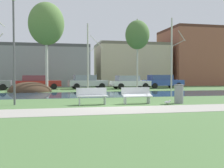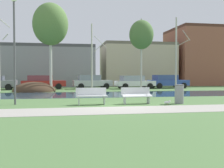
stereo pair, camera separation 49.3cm
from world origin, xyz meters
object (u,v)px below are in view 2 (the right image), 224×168
at_px(seagull, 167,102).
at_px(streetlamp, 14,32).
at_px(parked_wagon_fourth_white, 134,82).
at_px(parked_sedan_second_red, 43,82).
at_px(bench_right, 136,95).
at_px(bench_left, 91,95).
at_px(parked_suv_fifth_blue, 167,81).
at_px(trash_bin, 179,94).
at_px(parked_hatch_third_silver, 91,82).

bearing_deg(seagull, streetlamp, 169.37).
bearing_deg(parked_wagon_fourth_white, parked_sedan_second_red, 175.70).
relative_size(bench_right, seagull, 4.08).
xyz_separation_m(bench_right, streetlamp, (-6.30, 0.69, 3.25)).
distance_m(bench_left, parked_suv_fifth_blue, 18.50).
bearing_deg(bench_left, parked_suv_fifth_blue, 56.31).
bearing_deg(seagull, parked_suv_fifth_blue, 68.33).
height_order(bench_left, trash_bin, trash_bin).
bearing_deg(streetlamp, parked_wagon_fourth_white, 54.73).
height_order(trash_bin, parked_wagon_fourth_white, parked_wagon_fourth_white).
bearing_deg(bench_left, parked_wagon_fourth_white, 67.57).
relative_size(trash_bin, parked_wagon_fourth_white, 0.23).
bearing_deg(parked_suv_fifth_blue, trash_bin, -109.55).
distance_m(seagull, parked_suv_fifth_blue, 17.40).
height_order(parked_wagon_fourth_white, parked_suv_fifth_blue, parked_suv_fifth_blue).
relative_size(bench_left, seagull, 4.08).
relative_size(bench_left, bench_right, 1.00).
distance_m(trash_bin, parked_wagon_fourth_white, 15.32).
xyz_separation_m(bench_left, parked_sedan_second_red, (-3.81, 15.67, 0.31)).
height_order(trash_bin, parked_suv_fifth_blue, parked_suv_fifth_blue).
distance_m(bench_right, streetlamp, 7.12).
relative_size(trash_bin, parked_suv_fifth_blue, 0.22).
xyz_separation_m(seagull, parked_hatch_third_silver, (-2.38, 16.41, 0.67)).
bearing_deg(trash_bin, bench_left, 176.00).
bearing_deg(bench_left, parked_sedan_second_red, 103.67).
xyz_separation_m(trash_bin, parked_hatch_third_silver, (-3.21, 15.97, 0.27)).
bearing_deg(bench_left, parked_hatch_third_silver, 84.65).
bearing_deg(parked_sedan_second_red, bench_right, -68.39).
bearing_deg(parked_hatch_third_silver, parked_wagon_fourth_white, -8.74).
height_order(trash_bin, parked_hatch_third_silver, parked_hatch_third_silver).
distance_m(streetlamp, parked_wagon_fourth_white, 17.67).
xyz_separation_m(trash_bin, parked_wagon_fourth_white, (1.48, 15.25, 0.24)).
relative_size(bench_left, streetlamp, 0.29).
bearing_deg(seagull, parked_hatch_third_silver, 98.25).
relative_size(bench_left, trash_bin, 1.57).
relative_size(bench_right, parked_wagon_fourth_white, 0.36).
bearing_deg(parked_suv_fifth_blue, seagull, -111.67).
bearing_deg(trash_bin, bench_right, 171.85).
xyz_separation_m(bench_left, bench_right, (2.40, 0.00, 0.00)).
xyz_separation_m(seagull, parked_sedan_second_red, (-7.65, 16.43, 0.66)).
distance_m(parked_wagon_fourth_white, parked_suv_fifth_blue, 4.13).
xyz_separation_m(bench_right, seagull, (1.45, -0.76, -0.34)).
xyz_separation_m(bench_right, parked_sedan_second_red, (-6.21, 15.67, 0.31)).
height_order(bench_right, streetlamp, streetlamp).
distance_m(bench_right, parked_wagon_fourth_white, 15.39).
xyz_separation_m(bench_right, trash_bin, (2.28, -0.33, 0.06)).
height_order(bench_right, parked_suv_fifth_blue, parked_suv_fifth_blue).
relative_size(parked_hatch_third_silver, parked_suv_fifth_blue, 0.92).
bearing_deg(bench_right, parked_hatch_third_silver, 93.41).
bearing_deg(bench_right, streetlamp, 173.75).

